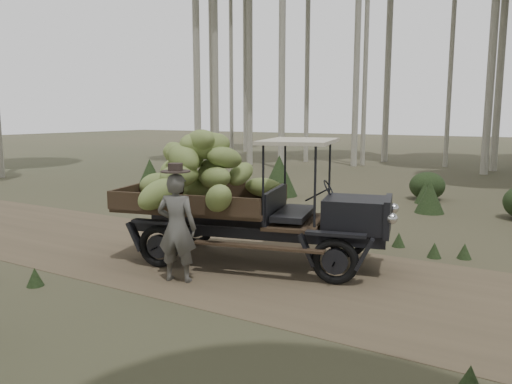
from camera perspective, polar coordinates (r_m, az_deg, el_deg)
ground at (r=8.43m, az=6.58°, el=-9.88°), size 120.00×120.00×0.00m
dirt_track at (r=8.43m, az=6.58°, el=-9.85°), size 70.00×4.00×0.01m
banana_truck at (r=9.29m, az=-4.35°, el=1.20°), size 5.23×3.07×2.50m
farmer at (r=8.14m, az=-9.03°, el=-3.90°), size 0.75×0.61×1.94m
undergrowth at (r=7.82m, az=-8.55°, el=-7.35°), size 22.88×23.00×1.37m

